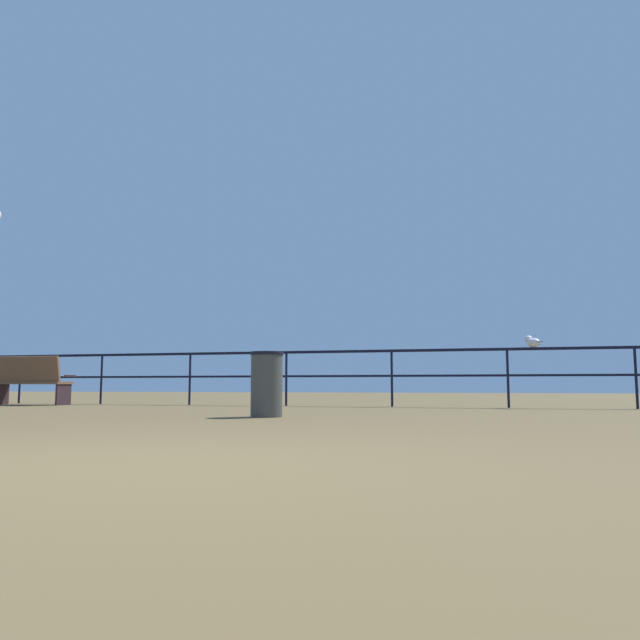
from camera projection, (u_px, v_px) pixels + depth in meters
name	position (u px, v px, depth m)	size (l,w,h in m)	color
ground_plane	(131.00, 468.00, 2.82)	(60.00, 60.00, 0.00)	brown
pier_railing	(392.00, 364.00, 11.09)	(20.38, 0.05, 1.04)	black
bench_far_left	(29.00, 379.00, 12.04)	(1.60, 0.64, 0.96)	brown
seagull_on_rail	(533.00, 342.00, 10.51)	(0.30, 0.41, 0.21)	silver
trash_bin	(267.00, 384.00, 7.47)	(0.41, 0.41, 0.80)	#3E3F3B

